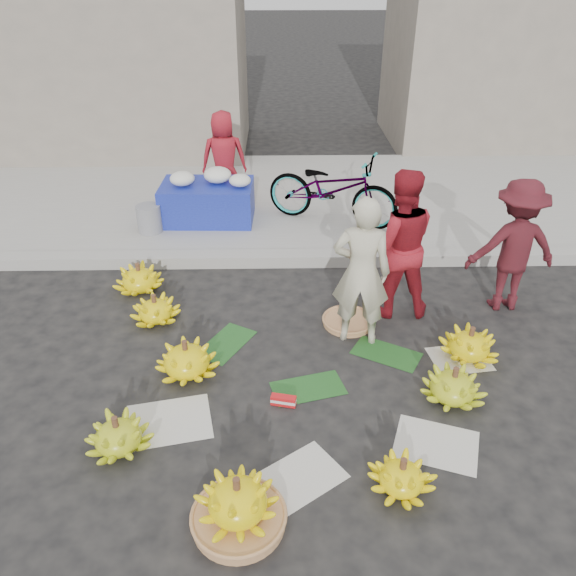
{
  "coord_description": "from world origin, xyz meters",
  "views": [
    {
      "loc": [
        -0.36,
        -4.12,
        3.4
      ],
      "look_at": [
        -0.27,
        0.42,
        0.7
      ],
      "focal_mm": 35.0,
      "sensor_mm": 36.0,
      "label": 1
    }
  ],
  "objects_px": {
    "flower_table": "(208,199)",
    "bicycle": "(332,189)",
    "banana_bunch_4": "(453,386)",
    "banana_bunch_0": "(186,359)",
    "vendor_cream": "(361,272)"
  },
  "relations": [
    {
      "from": "flower_table",
      "to": "bicycle",
      "type": "bearing_deg",
      "value": -2.11
    },
    {
      "from": "flower_table",
      "to": "banana_bunch_4",
      "type": "bearing_deg",
      "value": -54.18
    },
    {
      "from": "banana_bunch_0",
      "to": "banana_bunch_4",
      "type": "relative_size",
      "value": 0.94
    },
    {
      "from": "vendor_cream",
      "to": "flower_table",
      "type": "distance_m",
      "value": 3.32
    },
    {
      "from": "flower_table",
      "to": "bicycle",
      "type": "distance_m",
      "value": 1.75
    },
    {
      "from": "vendor_cream",
      "to": "bicycle",
      "type": "bearing_deg",
      "value": -79.02
    },
    {
      "from": "flower_table",
      "to": "bicycle",
      "type": "height_order",
      "value": "bicycle"
    },
    {
      "from": "banana_bunch_4",
      "to": "vendor_cream",
      "type": "bearing_deg",
      "value": 127.82
    },
    {
      "from": "vendor_cream",
      "to": "flower_table",
      "type": "height_order",
      "value": "vendor_cream"
    },
    {
      "from": "banana_bunch_4",
      "to": "vendor_cream",
      "type": "xyz_separation_m",
      "value": [
        -0.73,
        0.94,
        0.62
      ]
    },
    {
      "from": "banana_bunch_0",
      "to": "flower_table",
      "type": "distance_m",
      "value": 3.32
    },
    {
      "from": "bicycle",
      "to": "banana_bunch_0",
      "type": "bearing_deg",
      "value": 176.96
    },
    {
      "from": "vendor_cream",
      "to": "bicycle",
      "type": "xyz_separation_m",
      "value": [
        -0.04,
        2.66,
        -0.16
      ]
    },
    {
      "from": "vendor_cream",
      "to": "flower_table",
      "type": "bearing_deg",
      "value": -47.25
    },
    {
      "from": "banana_bunch_4",
      "to": "vendor_cream",
      "type": "distance_m",
      "value": 1.34
    }
  ]
}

